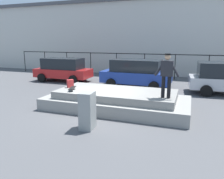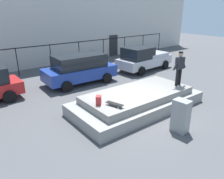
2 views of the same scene
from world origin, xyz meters
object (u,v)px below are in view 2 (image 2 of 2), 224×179
(skateboarder, at_px, (180,66))
(backpack, at_px, (99,100))
(car_blue_hatchback_mid, at_px, (80,68))
(utility_box, at_px, (181,116))
(car_silver_pickup_far, at_px, (143,58))
(skateboard, at_px, (115,104))

(skateboarder, xyz_separation_m, backpack, (-4.47, 0.49, -0.80))
(car_blue_hatchback_mid, height_order, utility_box, car_blue_hatchback_mid)
(backpack, bearing_deg, car_silver_pickup_far, -15.50)
(car_blue_hatchback_mid, relative_size, car_silver_pickup_far, 0.97)
(skateboarder, relative_size, car_silver_pickup_far, 0.37)
(skateboard, xyz_separation_m, car_silver_pickup_far, (6.95, 5.31, -0.04))
(skateboarder, distance_m, utility_box, 3.31)
(car_silver_pickup_far, bearing_deg, skateboarder, -118.68)
(car_silver_pickup_far, bearing_deg, skateboard, -142.60)
(backpack, distance_m, car_silver_pickup_far, 8.77)
(skateboarder, distance_m, skateboard, 4.16)
(car_silver_pickup_far, bearing_deg, utility_box, -126.10)
(skateboard, distance_m, backpack, 0.67)
(backpack, bearing_deg, skateboarder, -54.77)
(skateboarder, bearing_deg, car_silver_pickup_far, 61.32)
(skateboard, xyz_separation_m, car_blue_hatchback_mid, (1.58, 5.52, 0.02))
(skateboarder, xyz_separation_m, car_silver_pickup_far, (2.88, 5.27, -0.92))
(skateboarder, height_order, car_blue_hatchback_mid, skateboarder)
(skateboarder, bearing_deg, car_blue_hatchback_mid, 114.43)
(skateboarder, xyz_separation_m, car_blue_hatchback_mid, (-2.49, 5.48, -0.86))
(backpack, relative_size, utility_box, 0.28)
(skateboard, bearing_deg, car_blue_hatchback_mid, 74.07)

